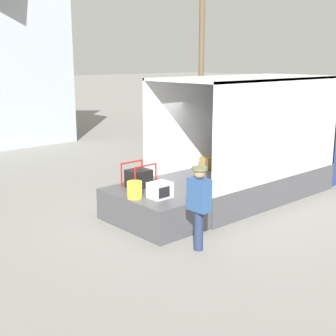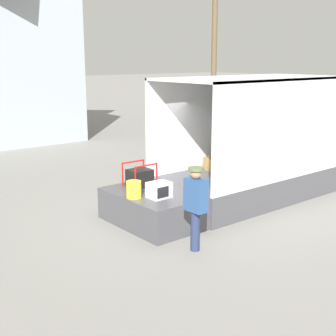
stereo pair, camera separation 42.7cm
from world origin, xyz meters
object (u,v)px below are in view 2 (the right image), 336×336
at_px(box_truck, 285,157).
at_px(worker_person, 196,201).
at_px(utility_pole, 214,47).
at_px(orange_bucket, 134,189).
at_px(portable_generator, 140,178).
at_px(microwave, 159,190).

height_order(box_truck, worker_person, box_truck).
relative_size(box_truck, worker_person, 4.15).
xyz_separation_m(box_truck, utility_pole, (6.78, 9.75, 3.23)).
bearing_deg(utility_pole, worker_person, -135.64).
bearing_deg(worker_person, orange_bucket, 98.74).
height_order(portable_generator, utility_pole, utility_pole).
distance_m(orange_bucket, utility_pole, 15.80).
bearing_deg(portable_generator, orange_bucket, -135.05).
height_order(box_truck, utility_pole, utility_pole).
xyz_separation_m(portable_generator, worker_person, (-0.37, -2.28, 0.07)).
xyz_separation_m(portable_generator, orange_bucket, (-0.63, -0.62, -0.03)).
distance_m(box_truck, orange_bucket, 5.19).
height_order(portable_generator, worker_person, worker_person).
height_order(worker_person, utility_pole, utility_pole).
bearing_deg(orange_bucket, box_truck, 0.60).
bearing_deg(worker_person, microwave, 82.90).
bearing_deg(microwave, orange_bucket, 141.29).
height_order(microwave, worker_person, worker_person).
xyz_separation_m(portable_generator, utility_pole, (11.34, 9.18, 3.20)).
xyz_separation_m(box_truck, worker_person, (-4.93, -1.70, 0.10)).
distance_m(box_truck, utility_pole, 12.30).
bearing_deg(microwave, portable_generator, 77.78).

